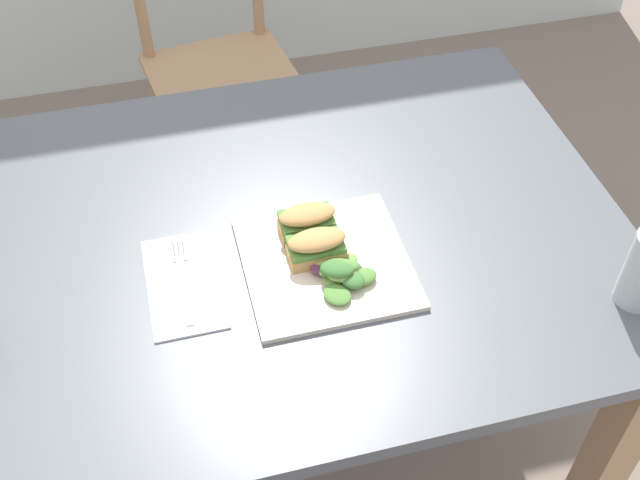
{
  "coord_description": "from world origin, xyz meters",
  "views": [
    {
      "loc": [
        -0.1,
        -0.89,
        1.71
      ],
      "look_at": [
        0.12,
        -0.0,
        0.76
      ],
      "focal_mm": 43.74,
      "sensor_mm": 36.0,
      "label": 1
    }
  ],
  "objects_px": {
    "dining_table": "(261,279)",
    "sandwich_half_back": "(307,220)",
    "sandwich_half_front": "(317,246)",
    "fork_on_napkin": "(182,274)",
    "plate_lunch": "(326,263)",
    "chair_wooden_far": "(219,69)"
  },
  "relations": [
    {
      "from": "dining_table",
      "to": "fork_on_napkin",
      "type": "xyz_separation_m",
      "value": [
        -0.14,
        -0.07,
        0.13
      ]
    },
    {
      "from": "dining_table",
      "to": "sandwich_half_back",
      "type": "relative_size",
      "value": 13.04
    },
    {
      "from": "sandwich_half_back",
      "to": "fork_on_napkin",
      "type": "relative_size",
      "value": 0.53
    },
    {
      "from": "chair_wooden_far",
      "to": "sandwich_half_back",
      "type": "relative_size",
      "value": 8.79
    },
    {
      "from": "chair_wooden_far",
      "to": "plate_lunch",
      "type": "distance_m",
      "value": 1.1
    },
    {
      "from": "chair_wooden_far",
      "to": "sandwich_half_front",
      "type": "relative_size",
      "value": 8.79
    },
    {
      "from": "dining_table",
      "to": "sandwich_half_back",
      "type": "distance_m",
      "value": 0.18
    },
    {
      "from": "dining_table",
      "to": "plate_lunch",
      "type": "xyz_separation_m",
      "value": [
        0.1,
        -0.1,
        0.13
      ]
    },
    {
      "from": "dining_table",
      "to": "plate_lunch",
      "type": "bearing_deg",
      "value": -46.21
    },
    {
      "from": "sandwich_half_front",
      "to": "sandwich_half_back",
      "type": "distance_m",
      "value": 0.06
    },
    {
      "from": "plate_lunch",
      "to": "sandwich_half_back",
      "type": "distance_m",
      "value": 0.08
    },
    {
      "from": "dining_table",
      "to": "sandwich_half_back",
      "type": "xyz_separation_m",
      "value": [
        0.08,
        -0.03,
        0.16
      ]
    },
    {
      "from": "sandwich_half_front",
      "to": "sandwich_half_back",
      "type": "height_order",
      "value": "same"
    },
    {
      "from": "fork_on_napkin",
      "to": "sandwich_half_back",
      "type": "bearing_deg",
      "value": 9.88
    },
    {
      "from": "dining_table",
      "to": "sandwich_half_back",
      "type": "bearing_deg",
      "value": -18.77
    },
    {
      "from": "sandwich_half_back",
      "to": "fork_on_napkin",
      "type": "xyz_separation_m",
      "value": [
        -0.22,
        -0.04,
        -0.03
      ]
    },
    {
      "from": "plate_lunch",
      "to": "sandwich_half_front",
      "type": "relative_size",
      "value": 2.75
    },
    {
      "from": "dining_table",
      "to": "fork_on_napkin",
      "type": "height_order",
      "value": "fork_on_napkin"
    },
    {
      "from": "dining_table",
      "to": "plate_lunch",
      "type": "relative_size",
      "value": 4.74
    },
    {
      "from": "chair_wooden_far",
      "to": "sandwich_half_back",
      "type": "height_order",
      "value": "chair_wooden_far"
    },
    {
      "from": "dining_table",
      "to": "fork_on_napkin",
      "type": "bearing_deg",
      "value": -154.31
    },
    {
      "from": "dining_table",
      "to": "fork_on_napkin",
      "type": "distance_m",
      "value": 0.2
    }
  ]
}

